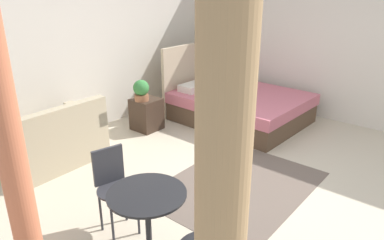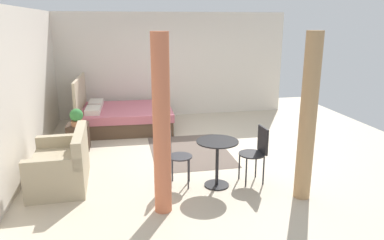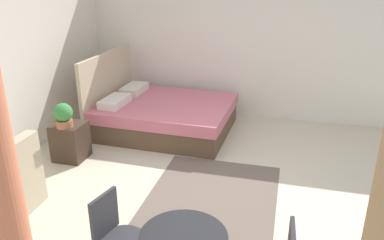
# 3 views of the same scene
# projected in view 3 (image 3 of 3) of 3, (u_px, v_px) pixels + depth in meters

# --- Properties ---
(ground_plane) EXTENTS (8.43, 9.11, 0.02)m
(ground_plane) POSITION_uv_depth(u_px,v_px,m) (226.00, 190.00, 4.65)
(ground_plane) COLOR beige
(wall_right) EXTENTS (0.12, 6.11, 2.72)m
(wall_right) POSITION_uv_depth(u_px,v_px,m) (256.00, 42.00, 6.60)
(wall_right) COLOR silver
(wall_right) RESTS_ON ground
(area_rug) EXTENTS (2.00, 1.50, 0.01)m
(area_rug) POSITION_uv_depth(u_px,v_px,m) (211.00, 200.00, 4.43)
(area_rug) COLOR #66564C
(area_rug) RESTS_ON ground
(bed) EXTENTS (1.78, 2.17, 1.25)m
(bed) POSITION_uv_depth(u_px,v_px,m) (162.00, 114.00, 6.31)
(bed) COLOR brown
(bed) RESTS_ON ground
(nightstand) EXTENTS (0.41, 0.42, 0.52)m
(nightstand) POSITION_uv_depth(u_px,v_px,m) (70.00, 141.00, 5.34)
(nightstand) COLOR #38281E
(nightstand) RESTS_ON ground
(potted_plant) EXTENTS (0.25, 0.25, 0.34)m
(potted_plant) POSITION_uv_depth(u_px,v_px,m) (63.00, 115.00, 5.09)
(potted_plant) COLOR #935B3D
(potted_plant) RESTS_ON nightstand
(cafe_chair_near_couch) EXTENTS (0.46, 0.46, 0.85)m
(cafe_chair_near_couch) POSITION_uv_depth(u_px,v_px,m) (114.00, 232.00, 3.06)
(cafe_chair_near_couch) COLOR #2D2D33
(cafe_chair_near_couch) RESTS_ON ground
(curtain_right) EXTENTS (0.23, 0.23, 2.37)m
(curtain_right) POSITION_uv_depth(u_px,v_px,m) (5.00, 211.00, 2.21)
(curtain_right) COLOR #D1704C
(curtain_right) RESTS_ON ground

